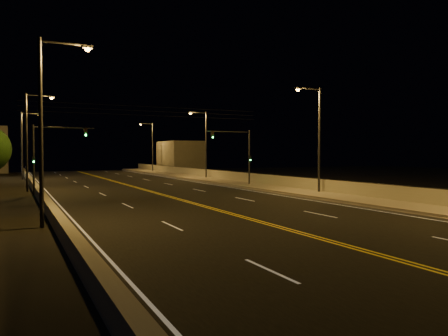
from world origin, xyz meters
name	(u,v)px	position (x,y,z in m)	size (l,w,h in m)	color
ground	(417,266)	(0.00, 0.00, 0.00)	(160.00, 160.00, 0.00)	black
road	(187,202)	(0.00, 20.00, 0.01)	(18.00, 120.00, 0.02)	black
sidewalk	(308,194)	(10.80, 20.00, 0.15)	(3.60, 120.00, 0.30)	gray
curb	(289,196)	(8.93, 20.00, 0.07)	(0.14, 120.00, 0.15)	gray
parapet_wall	(324,185)	(12.45, 20.00, 0.80)	(0.30, 120.00, 1.00)	#A7A18B
jersey_barrier	(46,203)	(-9.55, 20.00, 0.37)	(0.45, 120.00, 0.74)	#A7A18B
distant_building_right	(180,157)	(16.50, 66.11, 2.84)	(6.00, 10.00, 5.67)	gray
parapet_rail	(324,179)	(12.45, 20.00, 1.33)	(0.06, 0.06, 120.00)	black
lane_markings	(188,202)	(0.00, 19.93, 0.02)	(17.32, 116.00, 0.00)	silver
streetlight_1	(317,133)	(11.52, 19.83, 5.22)	(2.55, 0.28, 9.03)	#2D2D33
streetlight_2	(204,140)	(11.52, 43.54, 5.22)	(2.55, 0.28, 9.03)	#2D2D33
streetlight_3	(151,144)	(11.52, 67.96, 5.22)	(2.55, 0.28, 9.03)	#2D2D33
streetlight_4	(47,118)	(-9.92, 12.90, 5.22)	(2.55, 0.28, 9.03)	#2D2D33
streetlight_5	(30,135)	(-9.92, 34.37, 5.22)	(2.55, 0.28, 9.03)	#2D2D33
streetlight_6	(24,140)	(-9.92, 54.60, 5.22)	(2.55, 0.28, 9.03)	#2D2D33
traffic_signal_right	(241,151)	(9.98, 30.38, 3.77)	(5.11, 0.31, 5.94)	#2D2D33
traffic_signal_left	(46,150)	(-8.78, 30.38, 3.77)	(5.11, 0.31, 5.94)	#2D2D33
overhead_wires	(150,111)	(0.00, 29.50, 7.40)	(22.00, 0.03, 0.83)	black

